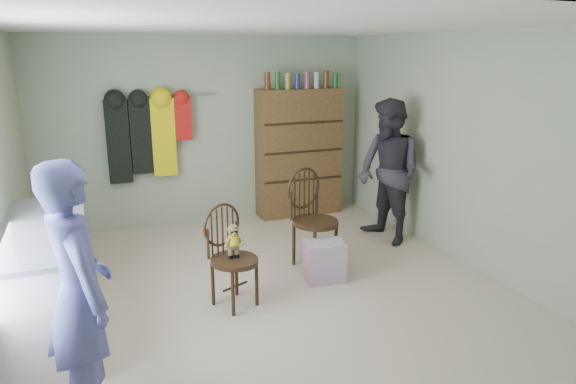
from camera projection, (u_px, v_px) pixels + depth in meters
name	position (u px, v px, depth m)	size (l,w,h in m)	color
ground_plane	(272.00, 293.00, 5.03)	(5.00, 5.00, 0.00)	beige
room_walls	(252.00, 125.00, 5.09)	(5.00, 5.00, 5.00)	#A7B295
counter	(48.00, 280.00, 4.21)	(0.64, 1.86, 0.94)	silver
chair_front	(231.00, 250.00, 4.68)	(0.56, 0.56, 0.95)	#311E11
chair_far	(311.00, 214.00, 5.57)	(0.61, 0.61, 1.08)	#311E11
striped_bag	(325.00, 261.00, 5.27)	(0.39, 0.30, 0.41)	pink
person_left	(79.00, 294.00, 3.13)	(0.62, 0.41, 1.70)	#4F4E90
person_right	(389.00, 172.00, 6.20)	(0.85, 0.67, 1.76)	#2D2B33
dresser	(299.00, 152.00, 7.30)	(1.20, 0.39, 2.04)	brown
coat_rack	(147.00, 136.00, 6.54)	(1.42, 0.12, 1.09)	#99999E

